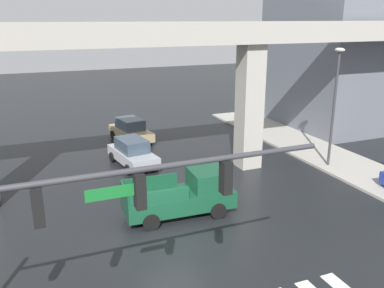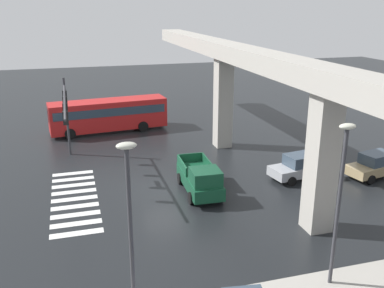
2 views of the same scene
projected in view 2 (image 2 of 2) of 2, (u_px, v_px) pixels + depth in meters
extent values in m
plane|color=black|center=(163.00, 189.00, 28.23)|extent=(120.00, 120.00, 0.00)
cube|color=silver|center=(73.00, 173.00, 30.77)|extent=(0.55, 2.80, 0.01)
cube|color=silver|center=(73.00, 179.00, 29.76)|extent=(0.55, 2.80, 0.01)
cube|color=silver|center=(74.00, 185.00, 28.76)|extent=(0.55, 2.80, 0.01)
cube|color=silver|center=(74.00, 192.00, 27.75)|extent=(0.55, 2.80, 0.01)
cube|color=silver|center=(75.00, 199.00, 26.75)|extent=(0.55, 2.80, 0.01)
cube|color=silver|center=(75.00, 207.00, 25.75)|extent=(0.55, 2.80, 0.01)
cube|color=silver|center=(76.00, 215.00, 24.74)|extent=(0.55, 2.80, 0.01)
cube|color=silver|center=(76.00, 224.00, 23.74)|extent=(0.55, 2.80, 0.01)
cube|color=silver|center=(77.00, 233.00, 22.73)|extent=(0.55, 2.80, 0.01)
cube|color=#ADA89E|center=(264.00, 61.00, 27.52)|extent=(51.72, 2.08, 1.20)
cube|color=#ADA89E|center=(223.00, 103.00, 35.61)|extent=(1.30, 1.30, 7.47)
cube|color=#ADA89E|center=(322.00, 164.00, 22.12)|extent=(1.30, 1.30, 7.47)
cube|color=#14472D|center=(199.00, 181.00, 27.54)|extent=(5.17, 2.10, 0.80)
cube|color=#14472D|center=(206.00, 177.00, 25.93)|extent=(1.77, 1.81, 0.90)
cube|color=#3F5160|center=(208.00, 180.00, 25.50)|extent=(0.17, 1.67, 0.77)
cube|color=#14472D|center=(208.00, 163.00, 28.58)|extent=(2.65, 0.21, 0.60)
cube|color=#14472D|center=(182.00, 165.00, 28.18)|extent=(2.65, 0.21, 0.60)
cube|color=#14472D|center=(190.00, 158.00, 29.63)|extent=(0.17, 1.75, 0.60)
cylinder|color=black|center=(220.00, 195.00, 26.40)|extent=(0.77, 0.31, 0.76)
cylinder|color=black|center=(192.00, 198.00, 26.00)|extent=(0.77, 0.31, 0.76)
cylinder|color=black|center=(206.00, 176.00, 29.32)|extent=(0.77, 0.31, 0.76)
cylinder|color=black|center=(180.00, 178.00, 28.91)|extent=(0.77, 0.31, 0.76)
cube|color=red|center=(109.00, 114.00, 40.53)|extent=(3.57, 11.00, 2.70)
cube|color=#2D3D4C|center=(108.00, 109.00, 40.38)|extent=(3.56, 10.46, 0.76)
cube|color=#2D3D4C|center=(49.00, 116.00, 38.53)|extent=(2.25, 0.31, 1.49)
cylinder|color=black|center=(70.00, 134.00, 38.47)|extent=(0.44, 0.99, 0.96)
cylinder|color=black|center=(67.00, 127.00, 40.63)|extent=(0.44, 0.99, 0.96)
cylinder|color=black|center=(143.00, 126.00, 40.86)|extent=(0.44, 0.99, 0.96)
cylinder|color=black|center=(136.00, 120.00, 43.02)|extent=(0.44, 0.99, 0.96)
cube|color=tan|center=(375.00, 168.00, 30.09)|extent=(2.57, 4.56, 0.64)
cube|color=#384756|center=(377.00, 158.00, 29.92)|extent=(1.90, 2.49, 0.76)
cylinder|color=black|center=(371.00, 180.00, 28.88)|extent=(0.36, 0.67, 0.64)
cylinder|color=black|center=(351.00, 171.00, 30.34)|extent=(0.36, 0.67, 0.64)
cylinder|color=black|center=(378.00, 165.00, 31.50)|extent=(0.36, 0.67, 0.64)
cube|color=#A8AAAF|center=(300.00, 169.00, 29.81)|extent=(2.39, 4.52, 0.64)
cube|color=#384756|center=(302.00, 160.00, 29.63)|extent=(1.82, 2.44, 0.76)
cylinder|color=black|center=(292.00, 181.00, 28.63)|extent=(0.33, 0.67, 0.64)
cylinder|color=black|center=(276.00, 172.00, 30.12)|extent=(0.33, 0.67, 0.64)
cylinder|color=black|center=(323.00, 175.00, 29.69)|extent=(0.33, 0.67, 0.64)
cylinder|color=black|center=(307.00, 167.00, 31.18)|extent=(0.33, 0.67, 0.64)
cylinder|color=#38383D|center=(67.00, 117.00, 33.74)|extent=(0.18, 0.18, 6.20)
cylinder|color=#38383D|center=(64.00, 100.00, 28.03)|extent=(10.80, 0.14, 0.14)
cube|color=black|center=(65.00, 96.00, 31.66)|extent=(0.24, 0.32, 0.84)
sphere|color=red|center=(65.00, 93.00, 31.58)|extent=(0.17, 0.17, 0.17)
cube|color=black|center=(65.00, 103.00, 29.65)|extent=(0.24, 0.32, 0.84)
sphere|color=red|center=(65.00, 99.00, 29.57)|extent=(0.17, 0.17, 0.17)
cube|color=black|center=(65.00, 110.00, 27.65)|extent=(0.24, 0.32, 0.84)
sphere|color=red|center=(65.00, 106.00, 27.56)|extent=(0.17, 0.17, 0.17)
cube|color=black|center=(66.00, 118.00, 25.64)|extent=(0.24, 0.32, 0.84)
sphere|color=red|center=(65.00, 114.00, 25.56)|extent=(0.17, 0.17, 0.17)
cube|color=#19722D|center=(65.00, 106.00, 28.25)|extent=(1.10, 0.04, 0.28)
cylinder|color=#38383D|center=(131.00, 242.00, 15.27)|extent=(0.16, 0.16, 7.00)
ellipsoid|color=beige|center=(126.00, 146.00, 14.15)|extent=(0.44, 0.70, 0.24)
cylinder|color=#38383D|center=(338.00, 212.00, 17.49)|extent=(0.16, 0.16, 7.00)
ellipsoid|color=beige|center=(348.00, 126.00, 16.36)|extent=(0.44, 0.70, 0.24)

